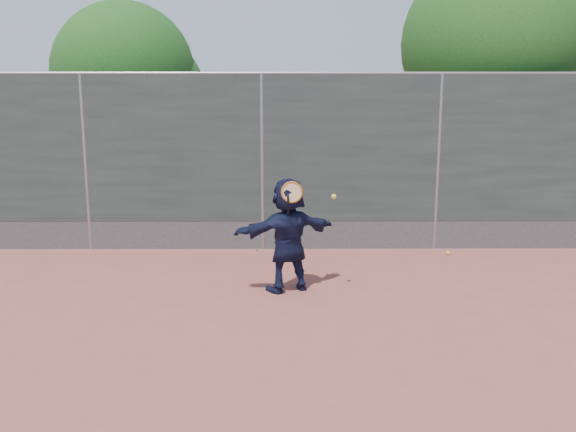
{
  "coord_description": "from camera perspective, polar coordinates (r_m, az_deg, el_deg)",
  "views": [
    {
      "loc": [
        0.37,
        -7.35,
        2.87
      ],
      "look_at": [
        0.43,
        1.24,
        1.06
      ],
      "focal_mm": 40.0,
      "sensor_mm": 36.0,
      "label": 1
    }
  ],
  "objects": [
    {
      "name": "tree_right",
      "position": [
        13.81,
        18.39,
        13.88
      ],
      "size": [
        3.78,
        3.6,
        5.39
      ],
      "color": "#382314",
      "rests_on": "ground"
    },
    {
      "name": "swing_action",
      "position": [
        8.53,
        0.71,
        1.98
      ],
      "size": [
        0.75,
        0.16,
        0.51
      ],
      "color": "#BF6511",
      "rests_on": "ground"
    },
    {
      "name": "ground",
      "position": [
        7.9,
        -3.08,
        -9.42
      ],
      "size": [
        80.0,
        80.0,
        0.0
      ],
      "primitive_type": "plane",
      "color": "#9E4C42",
      "rests_on": "ground"
    },
    {
      "name": "player",
      "position": [
        8.84,
        -0.0,
        -1.68
      ],
      "size": [
        1.54,
        1.02,
        1.59
      ],
      "primitive_type": "imported",
      "rotation": [
        0.0,
        0.0,
        3.55
      ],
      "color": "black",
      "rests_on": "ground"
    },
    {
      "name": "tree_left",
      "position": [
        14.27,
        -13.7,
        11.84
      ],
      "size": [
        3.15,
        3.0,
        4.53
      ],
      "color": "#382314",
      "rests_on": "ground"
    },
    {
      "name": "ball_ground",
      "position": [
        11.15,
        14.04,
        -3.2
      ],
      "size": [
        0.07,
        0.07,
        0.07
      ],
      "primitive_type": "sphere",
      "color": "yellow",
      "rests_on": "ground"
    },
    {
      "name": "weed_clump",
      "position": [
        11.08,
        -0.75,
        -2.41
      ],
      "size": [
        0.68,
        0.07,
        0.3
      ],
      "color": "#387226",
      "rests_on": "ground"
    },
    {
      "name": "fence",
      "position": [
        10.93,
        -2.32,
        5.12
      ],
      "size": [
        20.0,
        0.06,
        3.03
      ],
      "color": "#38423D",
      "rests_on": "ground"
    }
  ]
}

